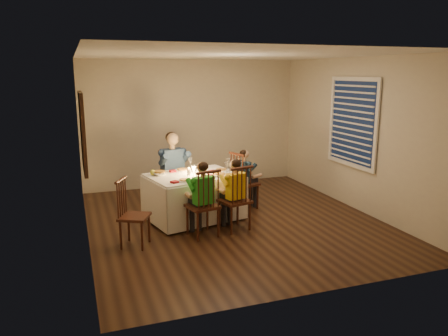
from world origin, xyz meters
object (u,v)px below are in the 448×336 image
object	(u,v)px
chair_near_right	(234,229)
chair_end	(244,208)
child_teal	(244,208)
adult	(174,207)
chair_near_left	(203,235)
dining_table	(194,187)
child_green	(203,235)
child_yellow	(234,229)
serving_bowl	(160,174)
chair_extra	(136,245)
chair_adult	(174,207)

from	to	relation	value
chair_near_right	chair_end	bearing A→B (deg)	-134.33
child_teal	chair_end	bearing A→B (deg)	-0.00
chair_end	adult	xyz separation A→B (m)	(-1.15, 0.49, 0.00)
chair_near_left	chair_near_right	distance (m)	0.54
chair_near_right	dining_table	bearing A→B (deg)	-71.07
chair_near_right	child_green	size ratio (longest dim) A/B	0.91
adult	child_yellow	xyz separation A→B (m)	(0.61, -1.42, 0.00)
dining_table	chair_end	bearing A→B (deg)	1.50
chair_end	child_yellow	distance (m)	1.08
adult	child_green	distance (m)	1.51
child_teal	serving_bowl	distance (m)	1.70
adult	child_yellow	distance (m)	1.55
chair_near_right	serving_bowl	xyz separation A→B (m)	(-0.97, 0.81, 0.77)
chair_extra	child_green	distance (m)	0.99
chair_near_right	chair_extra	size ratio (longest dim) A/B	1.06
chair_near_left	child_green	bearing A→B (deg)	180.00
adult	serving_bowl	world-z (taller)	serving_bowl
child_yellow	child_teal	bearing A→B (deg)	-134.33
child_yellow	child_teal	size ratio (longest dim) A/B	1.05
chair_extra	chair_end	bearing A→B (deg)	-35.25
chair_end	serving_bowl	distance (m)	1.70
dining_table	adult	bearing A→B (deg)	89.89
chair_near_left	adult	world-z (taller)	adult
chair_adult	dining_table	bearing A→B (deg)	-89.56
child_yellow	chair_near_right	bearing A→B (deg)	75.69
chair_adult	serving_bowl	xyz separation A→B (m)	(-0.36, -0.61, 0.77)
child_green	child_teal	world-z (taller)	child_green
chair_end	child_green	size ratio (longest dim) A/B	0.91
chair_extra	adult	bearing A→B (deg)	-2.93
chair_near_right	adult	world-z (taller)	adult
chair_near_right	chair_end	world-z (taller)	same
serving_bowl	child_green	bearing A→B (deg)	-64.14
dining_table	serving_bowl	distance (m)	0.59
chair_adult	child_yellow	bearing A→B (deg)	-78.73
chair_end	serving_bowl	size ratio (longest dim) A/B	4.68
child_teal	serving_bowl	xyz separation A→B (m)	(-1.51, -0.12, 0.77)
chair_extra	child_yellow	distance (m)	1.53
child_teal	chair_near_right	bearing A→B (deg)	132.15
chair_adult	child_yellow	xyz separation A→B (m)	(0.61, -1.42, 0.00)
chair_near_right	child_yellow	distance (m)	0.00
dining_table	chair_end	xyz separation A→B (m)	(0.99, 0.25, -0.53)
adult	child_teal	xyz separation A→B (m)	(1.15, -0.49, 0.00)
child_yellow	chair_near_left	bearing A→B (deg)	-4.79
chair_adult	chair_extra	distance (m)	1.81
chair_end	adult	world-z (taller)	adult
chair_near_left	chair_extra	world-z (taller)	chair_near_left
chair_near_left	child_yellow	size ratio (longest dim) A/B	0.92
adult	child_teal	size ratio (longest dim) A/B	1.28
child_yellow	child_teal	world-z (taller)	child_yellow
chair_near_right	adult	size ratio (longest dim) A/B	0.76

